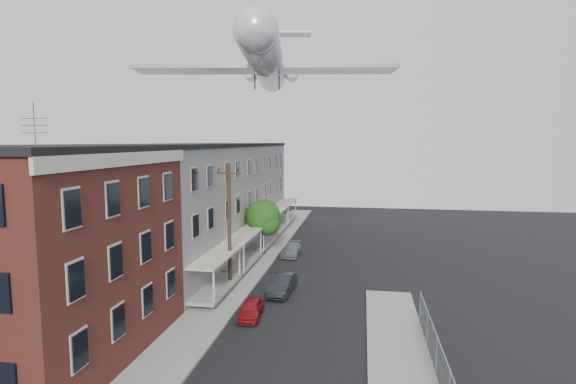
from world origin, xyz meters
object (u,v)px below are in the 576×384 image
street_tree (264,218)px  airplane (267,62)px  car_near (251,309)px  car_mid (282,284)px  utility_pole (229,225)px  car_far (292,250)px

street_tree → airplane: airplane is taller
street_tree → car_near: (2.40, -14.71, -2.91)m
airplane → car_mid: bearing=-72.9°
utility_pole → airplane: size_ratio=0.35×
car_near → airplane: bearing=94.3°
utility_pole → car_far: utility_pole is taller
car_near → airplane: airplane is taller
street_tree → airplane: bearing=76.1°
car_far → utility_pole: bearing=-104.5°
street_tree → car_mid: 11.14m
utility_pole → car_near: 6.89m
utility_pole → street_tree: utility_pole is taller
car_near → car_mid: bearing=72.5°
utility_pole → street_tree: (0.33, 9.92, -1.22)m
car_mid → car_near: bearing=-99.9°
car_mid → car_far: (-0.99, 10.46, -0.10)m
utility_pole → car_far: (2.81, 10.18, -4.13)m
utility_pole → car_far: bearing=74.6°
street_tree → car_near: street_tree is taller
car_far → airplane: (-2.34, 0.35, 17.07)m
car_near → car_far: size_ratio=0.84×
utility_pole → car_far: 11.34m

